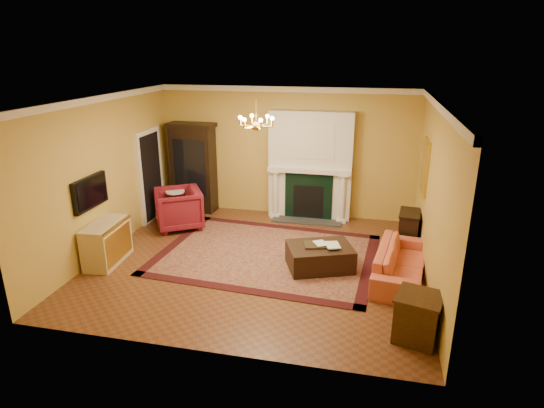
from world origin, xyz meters
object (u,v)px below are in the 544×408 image
(wingback_armchair, at_px, (178,207))
(end_table, at_px, (417,319))
(leather_ottoman, at_px, (320,257))
(console_table, at_px, (408,230))
(commode, at_px, (107,243))
(coral_sofa, at_px, (401,258))
(pedestal_table, at_px, (176,204))
(china_cabinet, at_px, (194,170))

(wingback_armchair, xyz_separation_m, end_table, (4.85, -3.14, -0.17))
(wingback_armchair, relative_size, leather_ottoman, 0.87)
(wingback_armchair, xyz_separation_m, console_table, (4.91, 0.03, -0.13))
(commode, distance_m, leather_ottoman, 3.95)
(console_table, height_order, leather_ottoman, console_table)
(coral_sofa, height_order, end_table, coral_sofa)
(leather_ottoman, bearing_deg, end_table, -71.15)
(commode, bearing_deg, pedestal_table, 75.66)
(end_table, bearing_deg, commode, 167.29)
(wingback_armchair, distance_m, console_table, 4.91)
(china_cabinet, bearing_deg, console_table, -10.02)
(china_cabinet, xyz_separation_m, commode, (-0.51, -3.11, -0.64))
(commode, xyz_separation_m, console_table, (5.51, 1.94, -0.03))
(pedestal_table, height_order, coral_sofa, coral_sofa)
(china_cabinet, height_order, commode, china_cabinet)
(wingback_armchair, relative_size, console_table, 1.37)
(commode, xyz_separation_m, end_table, (5.45, -1.23, -0.07))
(pedestal_table, xyz_separation_m, console_table, (5.09, -0.24, -0.08))
(leather_ottoman, bearing_deg, wingback_armchair, 137.23)
(pedestal_table, xyz_separation_m, coral_sofa, (4.89, -1.64, -0.05))
(commode, bearing_deg, console_table, 15.82)
(leather_ottoman, bearing_deg, commode, 167.62)
(end_table, relative_size, leather_ottoman, 0.57)
(pedestal_table, height_order, leather_ottoman, pedestal_table)
(console_table, bearing_deg, coral_sofa, -92.01)
(wingback_armchair, xyz_separation_m, coral_sofa, (4.71, -1.37, -0.10))
(china_cabinet, relative_size, end_table, 3.21)
(commode, xyz_separation_m, leather_ottoman, (3.90, 0.61, -0.16))
(coral_sofa, height_order, leather_ottoman, coral_sofa)
(commode, bearing_deg, leather_ottoman, 5.36)
(pedestal_table, bearing_deg, wingback_armchair, -56.60)
(end_table, relative_size, console_table, 0.90)
(coral_sofa, bearing_deg, commode, 104.05)
(pedestal_table, relative_size, end_table, 1.18)
(wingback_armchair, distance_m, end_table, 5.78)
(wingback_armchair, height_order, coral_sofa, wingback_armchair)
(pedestal_table, relative_size, commode, 0.73)
(china_cabinet, distance_m, wingback_armchair, 1.32)
(pedestal_table, xyz_separation_m, leather_ottoman, (3.48, -1.57, -0.21))
(console_table, bearing_deg, china_cabinet, 173.05)
(pedestal_table, relative_size, coral_sofa, 0.38)
(pedestal_table, height_order, end_table, pedestal_table)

